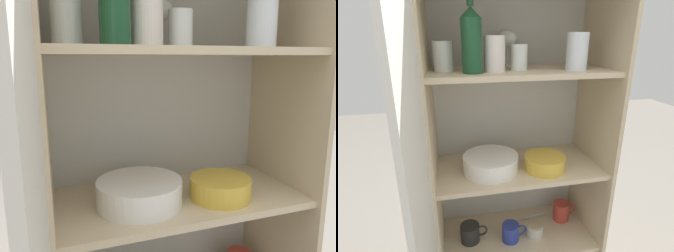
# 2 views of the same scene
# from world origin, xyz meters

# --- Properties ---
(cupboard_back_panel) EXTENTS (0.75, 0.02, 1.51)m
(cupboard_back_panel) POSITION_xyz_m (0.00, 0.37, 0.76)
(cupboard_back_panel) COLOR silver
(cupboard_back_panel) RESTS_ON ground_plane
(cupboard_side_left) EXTENTS (0.02, 0.39, 1.51)m
(cupboard_side_left) POSITION_xyz_m (-0.37, 0.18, 0.76)
(cupboard_side_left) COLOR #CCB793
(cupboard_side_left) RESTS_ON ground_plane
(cupboard_side_right) EXTENTS (0.02, 0.39, 1.51)m
(cupboard_side_right) POSITION_xyz_m (0.37, 0.18, 0.76)
(cupboard_side_right) COLOR #CCB793
(cupboard_side_right) RESTS_ON ground_plane
(shelf_board_lower) EXTENTS (0.71, 0.36, 0.02)m
(shelf_board_lower) POSITION_xyz_m (0.00, 0.18, 0.36)
(shelf_board_lower) COLOR beige
(shelf_board_middle) EXTENTS (0.71, 0.36, 0.02)m
(shelf_board_middle) POSITION_xyz_m (0.00, 0.18, 0.74)
(shelf_board_middle) COLOR beige
(shelf_board_upper) EXTENTS (0.71, 0.36, 0.02)m
(shelf_board_upper) POSITION_xyz_m (0.00, 0.18, 1.18)
(shelf_board_upper) COLOR beige
(cupboard_door) EXTENTS (0.02, 0.37, 1.51)m
(cupboard_door) POSITION_xyz_m (-0.38, -0.20, 0.76)
(cupboard_door) COLOR silver
(cupboard_door) RESTS_ON ground_plane
(tumbler_glass_0) EXTENTS (0.08, 0.08, 0.14)m
(tumbler_glass_0) POSITION_xyz_m (0.21, 0.10, 1.26)
(tumbler_glass_0) COLOR white
(tumbler_glass_0) RESTS_ON shelf_board_upper
(tumbler_glass_1) EXTENTS (0.08, 0.08, 0.11)m
(tumbler_glass_1) POSITION_xyz_m (-0.30, 0.17, 1.24)
(tumbler_glass_1) COLOR white
(tumbler_glass_1) RESTS_ON shelf_board_upper
(tumbler_glass_2) EXTENTS (0.08, 0.08, 0.13)m
(tumbler_glass_2) POSITION_xyz_m (-0.11, 0.12, 1.25)
(tumbler_glass_2) COLOR silver
(tumbler_glass_2) RESTS_ON shelf_board_upper
(tumbler_glass_3) EXTENTS (0.07, 0.07, 0.10)m
(tumbler_glass_3) POSITION_xyz_m (-0.01, 0.15, 1.24)
(tumbler_glass_3) COLOR white
(tumbler_glass_3) RESTS_ON shelf_board_upper
(wine_glass_0) EXTENTS (0.09, 0.09, 0.15)m
(wine_glass_0) POSITION_xyz_m (-0.03, 0.29, 1.30)
(wine_glass_0) COLOR white
(wine_glass_0) RESTS_ON shelf_board_upper
(wine_bottle) EXTENTS (0.07, 0.07, 0.26)m
(wine_bottle) POSITION_xyz_m (-0.20, 0.09, 1.30)
(wine_bottle) COLOR #194728
(wine_bottle) RESTS_ON shelf_board_upper
(plate_stack_white) EXTENTS (0.24, 0.24, 0.07)m
(plate_stack_white) POSITION_xyz_m (-0.13, 0.16, 0.79)
(plate_stack_white) COLOR white
(plate_stack_white) RESTS_ON shelf_board_middle
(mixing_bowl_large) EXTENTS (0.18, 0.18, 0.06)m
(mixing_bowl_large) POSITION_xyz_m (0.11, 0.12, 0.79)
(mixing_bowl_large) COLOR gold
(mixing_bowl_large) RESTS_ON shelf_board_middle
(coffee_mug_primary) EXTENTS (0.13, 0.09, 0.09)m
(coffee_mug_primary) POSITION_xyz_m (-0.23, 0.18, 0.42)
(coffee_mug_primary) COLOR black
(coffee_mug_primary) RESTS_ON shelf_board_lower
(coffee_mug_extra_1) EXTENTS (0.12, 0.08, 0.09)m
(coffee_mug_extra_1) POSITION_xyz_m (-0.04, 0.14, 0.42)
(coffee_mug_extra_1) COLOR #283893
(coffee_mug_extra_1) RESTS_ON shelf_board_lower
(coffee_mug_extra_2) EXTENTS (0.13, 0.08, 0.10)m
(coffee_mug_extra_2) POSITION_xyz_m (0.26, 0.23, 0.42)
(coffee_mug_extra_2) COLOR #BC3D33
(coffee_mug_extra_2) RESTS_ON shelf_board_lower
(storage_jar) EXTENTS (0.08, 0.08, 0.06)m
(storage_jar) POSITION_xyz_m (0.08, 0.14, 0.40)
(storage_jar) COLOR beige
(storage_jar) RESTS_ON shelf_board_lower
(serving_spoon) EXTENTS (0.16, 0.04, 0.01)m
(serving_spoon) POSITION_xyz_m (0.12, 0.28, 0.38)
(serving_spoon) COLOR silver
(serving_spoon) RESTS_ON shelf_board_lower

